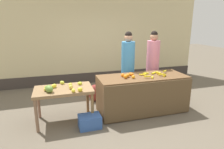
{
  "coord_description": "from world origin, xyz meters",
  "views": [
    {
      "loc": [
        -1.37,
        -3.89,
        2.06
      ],
      "look_at": [
        -0.18,
        0.15,
        0.91
      ],
      "focal_mm": 30.92,
      "sensor_mm": 36.0,
      "label": 1
    }
  ],
  "objects": [
    {
      "name": "mango_papaya_pile",
      "position": [
        -1.37,
        -0.07,
        0.79
      ],
      "size": [
        0.81,
        0.71,
        0.14
      ],
      "color": "yellow",
      "rests_on": "side_table_wooden"
    },
    {
      "name": "market_wall_back",
      "position": [
        0.0,
        2.65,
        1.65
      ],
      "size": [
        7.45,
        0.23,
        3.37
      ],
      "color": "beige",
      "rests_on": "ground"
    },
    {
      "name": "vendor_woman_blue_shirt",
      "position": [
        0.4,
        0.65,
        0.93
      ],
      "size": [
        0.34,
        0.34,
        1.84
      ],
      "color": "#33333D",
      "rests_on": "ground"
    },
    {
      "name": "fruit_stall_counter",
      "position": [
        0.51,
        -0.01,
        0.43
      ],
      "size": [
        2.05,
        0.83,
        0.86
      ],
      "color": "brown",
      "rests_on": "ground"
    },
    {
      "name": "ground_plane",
      "position": [
        0.0,
        0.0,
        0.0
      ],
      "size": [
        24.0,
        24.0,
        0.0
      ],
      "primitive_type": "plane",
      "color": "#665B4C"
    },
    {
      "name": "produce_sack",
      "position": [
        -0.43,
        0.89,
        0.23
      ],
      "size": [
        0.42,
        0.37,
        0.46
      ],
      "primitive_type": "ellipsoid",
      "rotation": [
        0.0,
        0.0,
        0.23
      ],
      "color": "maroon",
      "rests_on": "ground"
    },
    {
      "name": "side_table_wooden",
      "position": [
        -1.27,
        0.0,
        0.65
      ],
      "size": [
        1.18,
        0.71,
        0.74
      ],
      "color": "olive",
      "rests_on": "ground"
    },
    {
      "name": "orange_pile",
      "position": [
        0.15,
        -0.01,
        0.9
      ],
      "size": [
        0.31,
        0.33,
        0.09
      ],
      "color": "orange",
      "rests_on": "fruit_stall_counter"
    },
    {
      "name": "vendor_woman_pink_shirt",
      "position": [
        1.13,
        0.7,
        0.93
      ],
      "size": [
        0.34,
        0.34,
        1.84
      ],
      "color": "#33333D",
      "rests_on": "ground"
    },
    {
      "name": "banana_bunch_pile",
      "position": [
        0.82,
        -0.01,
        0.89
      ],
      "size": [
        0.76,
        0.47,
        0.07
      ],
      "color": "yellow",
      "rests_on": "fruit_stall_counter"
    },
    {
      "name": "produce_crate",
      "position": [
        -0.81,
        -0.42,
        0.13
      ],
      "size": [
        0.45,
        0.33,
        0.26
      ],
      "primitive_type": "cube",
      "rotation": [
        0.0,
        0.0,
        0.02
      ],
      "color": "#3359A5",
      "rests_on": "ground"
    }
  ]
}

